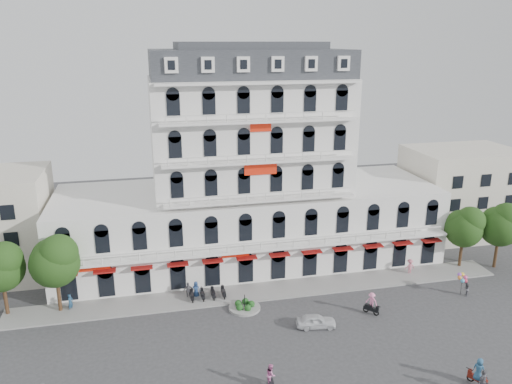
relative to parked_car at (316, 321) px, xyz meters
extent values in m
plane|color=#38383A|center=(-2.91, -1.25, -0.64)|extent=(120.00, 120.00, 0.00)
cube|color=gray|center=(-2.91, 7.75, -0.56)|extent=(53.00, 4.00, 0.16)
cube|color=silver|center=(-2.91, 16.75, 3.86)|extent=(45.00, 14.00, 9.00)
cube|color=silver|center=(-2.91, 16.75, 14.86)|extent=(22.00, 12.00, 13.00)
cube|color=#2D3035|center=(-2.91, 16.75, 22.86)|extent=(21.56, 11.76, 3.00)
cube|color=#2D3035|center=(-2.91, 16.75, 24.76)|extent=(15.84, 8.64, 0.80)
cube|color=maroon|center=(-2.91, 9.25, 2.86)|extent=(40.50, 1.00, 0.15)
cube|color=red|center=(-2.91, 10.63, 12.36)|extent=(3.50, 0.10, 1.40)
cube|color=beige|center=(27.09, 18.75, 5.36)|extent=(14.00, 10.00, 12.00)
cylinder|color=gray|center=(-5.91, 4.75, -0.52)|extent=(3.20, 3.20, 0.24)
cylinder|color=black|center=(-5.91, 4.75, 0.26)|extent=(0.08, 0.08, 1.40)
sphere|color=#1C4F1A|center=(-5.21, 4.75, -0.19)|extent=(0.70, 0.70, 0.70)
sphere|color=#1C4F1A|center=(-5.69, 5.41, -0.19)|extent=(0.70, 0.70, 0.70)
sphere|color=#1C4F1A|center=(-6.47, 5.17, -0.19)|extent=(0.70, 0.70, 0.70)
sphere|color=#1C4F1A|center=(-6.48, 4.35, -0.19)|extent=(0.70, 0.70, 0.70)
sphere|color=#1C4F1A|center=(-5.71, 4.08, -0.19)|extent=(0.70, 0.70, 0.70)
cylinder|color=#382314|center=(-28.91, 8.75, 1.12)|extent=(0.36, 0.36, 3.52)
sphere|color=#1D3C13|center=(-28.91, 8.75, 4.32)|extent=(4.48, 4.48, 4.48)
sphere|color=#1D3C13|center=(-28.41, 8.45, 5.36)|extent=(3.52, 3.52, 3.52)
cylinder|color=#382314|center=(-23.91, 8.25, 1.23)|extent=(0.36, 0.36, 3.74)
sphere|color=#1D3C13|center=(-23.91, 8.25, 4.63)|extent=(4.76, 4.76, 4.76)
sphere|color=#1D3C13|center=(-23.41, 7.95, 5.74)|extent=(3.74, 3.74, 3.74)
sphere|color=#1D3C13|center=(-24.31, 8.55, 5.31)|extent=(3.40, 3.40, 3.40)
cylinder|color=#382314|center=(21.09, 8.75, 1.08)|extent=(0.36, 0.36, 3.43)
sphere|color=#1D3C13|center=(21.09, 8.75, 4.20)|extent=(4.37, 4.37, 4.37)
sphere|color=#1D3C13|center=(21.59, 8.45, 5.21)|extent=(3.43, 3.43, 3.43)
sphere|color=#1D3C13|center=(20.69, 9.05, 4.82)|extent=(3.12, 3.12, 3.12)
cylinder|color=#382314|center=(25.09, 7.75, 1.19)|extent=(0.36, 0.36, 3.65)
sphere|color=#1D3C13|center=(25.09, 7.75, 4.51)|extent=(4.65, 4.65, 4.65)
sphere|color=#1D3C13|center=(25.59, 7.45, 5.59)|extent=(3.65, 3.65, 3.65)
sphere|color=#1D3C13|center=(24.69, 8.05, 5.17)|extent=(3.32, 3.32, 3.32)
imported|color=silver|center=(0.00, 0.00, 0.00)|extent=(3.94, 2.09, 1.28)
cube|color=black|center=(-6.32, -7.56, -0.09)|extent=(0.49, 1.53, 0.35)
torus|color=black|center=(-6.27, -7.01, -0.36)|extent=(0.18, 0.61, 0.60)
imported|color=pink|center=(-6.32, -7.56, 0.71)|extent=(0.76, 0.93, 1.79)
cube|color=maroon|center=(9.63, -10.59, -0.09)|extent=(1.06, 1.47, 0.35)
torus|color=black|center=(9.35, -10.12, -0.36)|extent=(0.41, 0.58, 0.60)
imported|color=#29567C|center=(9.63, -10.59, 0.75)|extent=(0.98, 1.10, 1.88)
imported|color=slate|center=(9.10, -11.82, 0.73)|extent=(1.15, 0.75, 1.83)
cube|color=black|center=(6.10, 1.09, -0.09)|extent=(1.26, 1.35, 0.35)
torus|color=black|center=(6.47, 0.68, -0.36)|extent=(0.49, 0.53, 0.60)
torus|color=black|center=(5.73, 1.50, -0.36)|extent=(0.49, 0.53, 0.60)
imported|color=pink|center=(6.10, 1.09, 0.73)|extent=(1.30, 1.34, 1.84)
imported|color=navy|center=(-10.40, 8.25, 0.25)|extent=(0.96, 0.73, 1.77)
imported|color=#54535B|center=(-11.21, 8.25, 0.24)|extent=(1.08, 0.56, 1.76)
imported|color=#CF6D81|center=(14.26, 8.25, 0.29)|extent=(1.21, 0.70, 1.86)
imported|color=navy|center=(-22.91, 8.25, 0.26)|extent=(0.69, 0.78, 1.79)
imported|color=#595860|center=(17.49, 2.29, 0.11)|extent=(0.90, 0.92, 1.50)
cylinder|color=black|center=(17.09, 2.59, 0.36)|extent=(0.04, 0.04, 2.00)
sphere|color=#E54C99|center=(17.44, 2.59, 1.36)|extent=(0.44, 0.44, 0.44)
sphere|color=yellow|center=(17.27, 2.89, 1.57)|extent=(0.44, 0.44, 0.44)
sphere|color=#994CD8|center=(16.91, 2.89, 1.59)|extent=(0.44, 0.44, 0.44)
sphere|color=orange|center=(16.74, 2.59, 1.40)|extent=(0.44, 0.44, 0.44)
sphere|color=#4CB2E5|center=(16.92, 2.28, 1.17)|extent=(0.44, 0.44, 0.44)
sphere|color=#D8334C|center=(17.27, 2.29, 1.12)|extent=(0.44, 0.44, 0.44)
camera|label=1|loc=(-14.57, -39.06, 25.23)|focal=35.00mm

